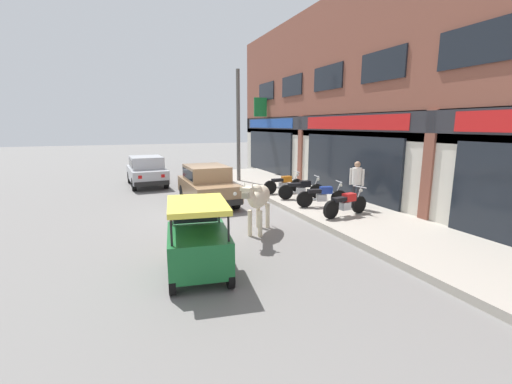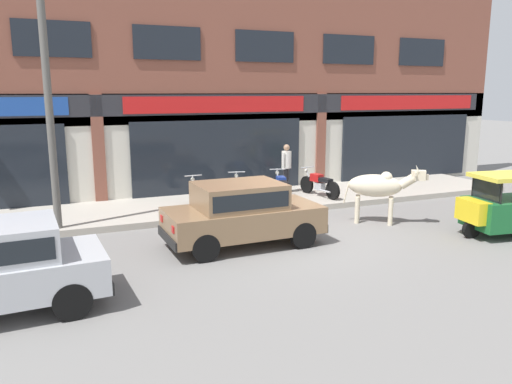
% 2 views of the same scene
% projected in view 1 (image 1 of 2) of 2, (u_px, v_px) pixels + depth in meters
% --- Properties ---
extents(ground_plane, '(90.00, 90.00, 0.00)m').
position_uv_depth(ground_plane, '(219.00, 211.00, 11.94)').
color(ground_plane, slate).
extents(sidewalk, '(19.00, 3.14, 0.17)m').
position_uv_depth(sidewalk, '(313.00, 200.00, 13.30)').
color(sidewalk, '#A8A093').
rests_on(sidewalk, ground).
extents(shop_building, '(23.00, 1.40, 8.19)m').
position_uv_depth(shop_building, '(357.00, 101.00, 13.23)').
color(shop_building, brown).
rests_on(shop_building, ground).
extents(cow, '(1.83, 1.49, 1.61)m').
position_uv_depth(cow, '(258.00, 198.00, 9.37)').
color(cow, beige).
rests_on(cow, ground).
extents(car_0, '(3.68, 1.77, 1.46)m').
position_uv_depth(car_0, '(147.00, 170.00, 16.77)').
color(car_0, black).
rests_on(car_0, ground).
extents(car_1, '(3.64, 1.68, 1.46)m').
position_uv_depth(car_1, '(207.00, 183.00, 12.95)').
color(car_1, black).
rests_on(car_1, ground).
extents(auto_rickshaw, '(2.07, 1.39, 1.52)m').
position_uv_depth(auto_rickshaw, '(198.00, 243.00, 6.78)').
color(auto_rickshaw, black).
rests_on(auto_rickshaw, ground).
extents(motorcycle_0, '(0.52, 1.81, 0.88)m').
position_uv_depth(motorcycle_0, '(284.00, 184.00, 14.20)').
color(motorcycle_0, black).
rests_on(motorcycle_0, sidewalk).
extents(motorcycle_1, '(0.63, 1.80, 0.88)m').
position_uv_depth(motorcycle_1, '(302.00, 189.00, 13.08)').
color(motorcycle_1, black).
rests_on(motorcycle_1, sidewalk).
extents(motorcycle_2, '(0.65, 1.79, 0.88)m').
position_uv_depth(motorcycle_2, '(322.00, 196.00, 11.82)').
color(motorcycle_2, black).
rests_on(motorcycle_2, sidewalk).
extents(motorcycle_3, '(0.60, 1.80, 0.88)m').
position_uv_depth(motorcycle_3, '(346.00, 204.00, 10.62)').
color(motorcycle_3, black).
rests_on(motorcycle_3, sidewalk).
extents(pedestrian, '(0.42, 0.32, 1.60)m').
position_uv_depth(pedestrian, '(357.00, 180.00, 11.49)').
color(pedestrian, '#2D2D33').
rests_on(pedestrian, sidewalk).
extents(utility_pole, '(0.18, 0.18, 5.45)m').
position_uv_depth(utility_pole, '(238.00, 126.00, 16.98)').
color(utility_pole, '#595651').
rests_on(utility_pole, sidewalk).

